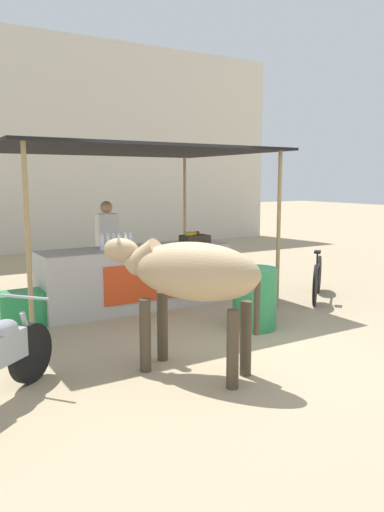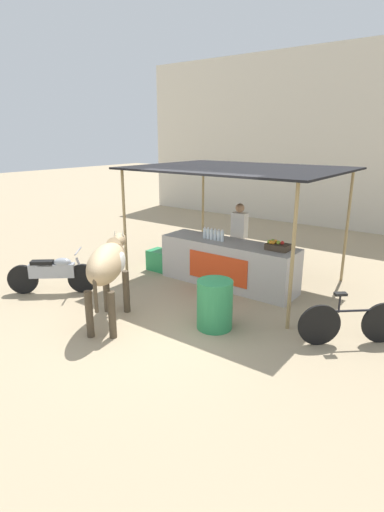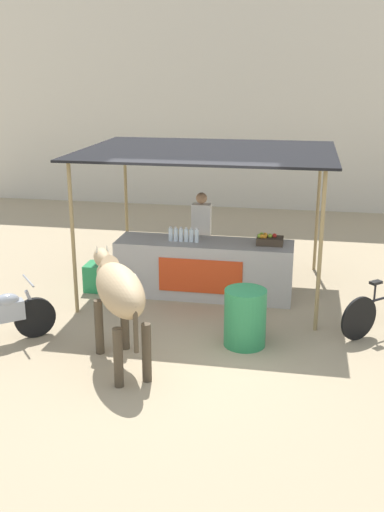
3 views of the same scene
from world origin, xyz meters
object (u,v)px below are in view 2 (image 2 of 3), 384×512
at_px(fruit_crate, 278,246).
at_px(bicycle_leaning, 351,323).
at_px(vendor_behind_counter, 239,239).
at_px(water_barrel, 215,304).
at_px(stall_counter, 228,264).
at_px(cooler_box, 161,260).
at_px(cow, 108,265).
at_px(motorcycle_parked, 53,273).

height_order(fruit_crate, bicycle_leaning, fruit_crate).
xyz_separation_m(vendor_behind_counter, water_barrel, (1.07, -2.59, -0.43)).
bearing_deg(bicycle_leaning, vendor_behind_counter, 149.50).
distance_m(stall_counter, cooler_box, 1.82).
xyz_separation_m(water_barrel, cow, (-1.55, -0.88, 0.62)).
distance_m(cow, motorcycle_parked, 2.03).
xyz_separation_m(cow, motorcycle_parked, (-1.93, 0.22, -0.61)).
bearing_deg(fruit_crate, bicycle_leaning, -31.62).
relative_size(cooler_box, water_barrel, 0.72).
relative_size(stall_counter, cooler_box, 5.00).
bearing_deg(fruit_crate, cooler_box, -177.03).
relative_size(stall_counter, bicycle_leaning, 2.35).
xyz_separation_m(fruit_crate, cow, (-1.75, -2.77, 0.00)).
distance_m(motorcycle_parked, bicycle_leaning, 5.64).
bearing_deg(cooler_box, stall_counter, 3.09).
distance_m(cooler_box, bicycle_leaning, 4.75).
bearing_deg(water_barrel, stall_counter, 115.92).
relative_size(fruit_crate, vendor_behind_counter, 0.27).
bearing_deg(stall_counter, cow, -103.60).
distance_m(fruit_crate, bicycle_leaning, 2.19).
height_order(fruit_crate, vendor_behind_counter, vendor_behind_counter).
distance_m(fruit_crate, motorcycle_parked, 4.51).
bearing_deg(cooler_box, water_barrel, -32.86).
bearing_deg(cow, fruit_crate, 57.81).
bearing_deg(motorcycle_parked, cooler_box, 71.86).
relative_size(water_barrel, bicycle_leaning, 0.65).
relative_size(vendor_behind_counter, motorcycle_parked, 1.15).
relative_size(stall_counter, motorcycle_parked, 2.10).
bearing_deg(cow, water_barrel, 29.73).
bearing_deg(motorcycle_parked, stall_counter, 44.05).
bearing_deg(water_barrel, motorcycle_parked, -169.14).
xyz_separation_m(water_barrel, motorcycle_parked, (-3.48, -0.67, 0.01)).
bearing_deg(vendor_behind_counter, bicycle_leaning, -30.50).
bearing_deg(vendor_behind_counter, water_barrel, -67.48).
bearing_deg(vendor_behind_counter, cow, -97.82).
relative_size(fruit_crate, cow, 0.25).
distance_m(fruit_crate, vendor_behind_counter, 1.46).
distance_m(fruit_crate, cooler_box, 3.00).
bearing_deg(cooler_box, motorcycle_parked, -108.14).
xyz_separation_m(stall_counter, bicycle_leaning, (2.86, -1.04, -0.13)).
bearing_deg(vendor_behind_counter, stall_counter, -76.46).
relative_size(water_barrel, cow, 0.48).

